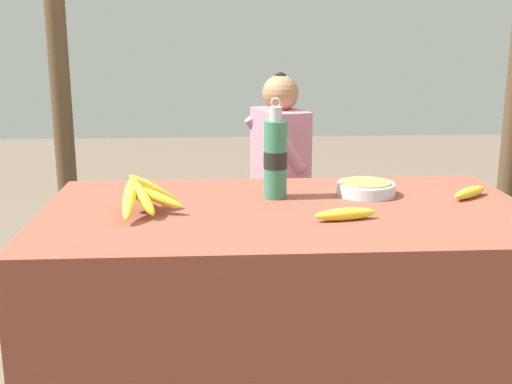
{
  "coord_description": "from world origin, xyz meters",
  "views": [
    {
      "loc": [
        -0.21,
        -1.85,
        1.26
      ],
      "look_at": [
        -0.09,
        0.05,
        0.78
      ],
      "focal_mm": 45.0,
      "sensor_mm": 36.0,
      "label": 1
    }
  ],
  "objects": [
    {
      "name": "market_counter",
      "position": [
        0.0,
        0.0,
        0.37
      ],
      "size": [
        1.48,
        0.82,
        0.74
      ],
      "color": "brown",
      "rests_on": "ground_plane"
    },
    {
      "name": "banana_bunch_ripe",
      "position": [
        -0.43,
        -0.02,
        0.8
      ],
      "size": [
        0.18,
        0.31,
        0.12
      ],
      "color": "#4C381E",
      "rests_on": "market_counter"
    },
    {
      "name": "serving_bowl",
      "position": [
        0.27,
        0.15,
        0.77
      ],
      "size": [
        0.19,
        0.19,
        0.04
      ],
      "color": "silver",
      "rests_on": "market_counter"
    },
    {
      "name": "water_bottle",
      "position": [
        -0.03,
        0.13,
        0.87
      ],
      "size": [
        0.08,
        0.08,
        0.32
      ],
      "color": "#337556",
      "rests_on": "market_counter"
    },
    {
      "name": "loose_banana_front",
      "position": [
        0.15,
        -0.14,
        0.76
      ],
      "size": [
        0.19,
        0.07,
        0.04
      ],
      "rotation": [
        0.0,
        0.0,
        0.19
      ],
      "color": "yellow",
      "rests_on": "market_counter"
    },
    {
      "name": "loose_banana_side",
      "position": [
        0.6,
        0.09,
        0.76
      ],
      "size": [
        0.15,
        0.13,
        0.04
      ],
      "rotation": [
        0.0,
        0.0,
        0.66
      ],
      "color": "yellow",
      "rests_on": "market_counter"
    },
    {
      "name": "wooden_bench",
      "position": [
        0.21,
        1.33,
        0.35
      ],
      "size": [
        1.75,
        0.32,
        0.41
      ],
      "color": "#4C3823",
      "rests_on": "ground_plane"
    },
    {
      "name": "seated_vendor",
      "position": [
        0.06,
        1.29,
        0.61
      ],
      "size": [
        0.46,
        0.43,
        1.07
      ],
      "rotation": [
        0.0,
        0.0,
        3.41
      ],
      "color": "#473828",
      "rests_on": "ground_plane"
    },
    {
      "name": "banana_bunch_green",
      "position": [
        0.72,
        1.34,
        0.47
      ],
      "size": [
        0.16,
        0.27,
        0.13
      ],
      "color": "#4C381E",
      "rests_on": "wooden_bench"
    },
    {
      "name": "support_post_near",
      "position": [
        -1.03,
        1.63,
        1.25
      ],
      "size": [
        0.11,
        0.11,
        2.5
      ],
      "color": "#4C3823",
      "rests_on": "ground_plane"
    }
  ]
}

